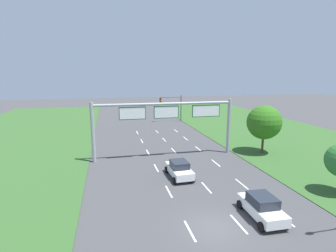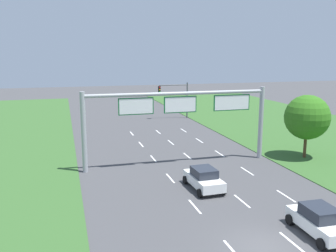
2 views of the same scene
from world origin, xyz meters
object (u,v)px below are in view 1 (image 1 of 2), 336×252
Objects in this scene: traffic_light_mast at (172,104)px; car_lead_silver at (179,169)px; roadside_tree_mid at (264,122)px; car_near_red at (262,207)px; sign_gantry at (167,117)px.

car_lead_silver is at bearing -102.72° from traffic_light_mast.
car_near_red is at bearing -122.71° from roadside_tree_mid.
car_lead_silver is at bearing -157.02° from roadside_tree_mid.
sign_gantry is at bearing -105.65° from traffic_light_mast.
car_lead_silver is 0.24× the size of sign_gantry.
sign_gantry is (0.21, 6.60, 4.14)m from car_lead_silver.
roadside_tree_mid is (5.85, -24.77, 0.19)m from traffic_light_mast.
car_lead_silver is 0.75× the size of traffic_light_mast.
roadside_tree_mid reaches higher than car_lead_silver.
car_near_red is 16.88m from roadside_tree_mid.
traffic_light_mast is at bearing 75.09° from car_lead_silver.
sign_gantry reaches higher than traffic_light_mast.
car_near_red is 0.75× the size of traffic_light_mast.
car_near_red is 38.96m from traffic_light_mast.
sign_gantry is at bearing 174.34° from roadside_tree_mid.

